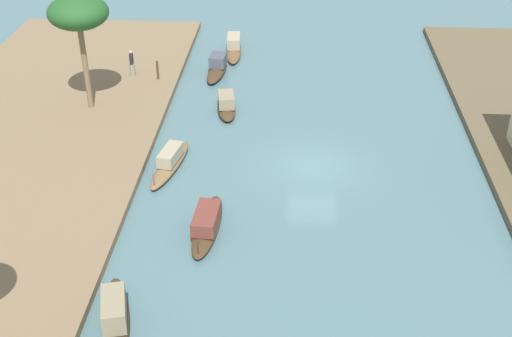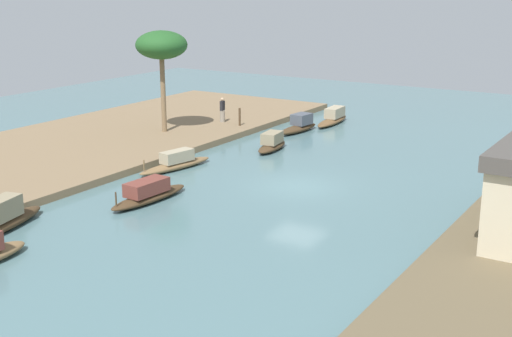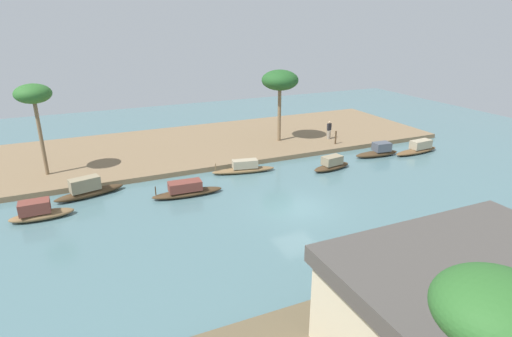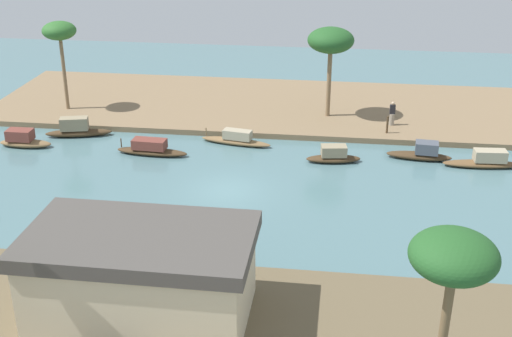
{
  "view_description": "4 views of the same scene",
  "coord_description": "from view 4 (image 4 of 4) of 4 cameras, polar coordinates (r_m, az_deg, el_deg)",
  "views": [
    {
      "loc": [
        28.81,
        -1.05,
        17.06
      ],
      "look_at": [
        1.27,
        -2.75,
        0.52
      ],
      "focal_mm": 48.0,
      "sensor_mm": 36.0,
      "label": 1
    },
    {
      "loc": [
        27.95,
        15.08,
        9.52
      ],
      "look_at": [
        1.34,
        -1.54,
        0.99
      ],
      "focal_mm": 48.28,
      "sensor_mm": 36.0,
      "label": 2
    },
    {
      "loc": [
        11.61,
        19.58,
        10.82
      ],
      "look_at": [
        0.64,
        -4.67,
        1.1
      ],
      "focal_mm": 28.95,
      "sensor_mm": 36.0,
      "label": 3
    },
    {
      "loc": [
        -5.92,
        32.83,
        16.0
      ],
      "look_at": [
        -1.4,
        -1.62,
        0.72
      ],
      "focal_mm": 46.69,
      "sensor_mm": 36.0,
      "label": 4
    }
  ],
  "objects": [
    {
      "name": "river_water",
      "position": [
        37.0,
        -2.48,
        -1.91
      ],
      "size": [
        68.85,
        68.85,
        0.0
      ],
      "primitive_type": "plane",
      "color": "slate",
      "rests_on": "ground"
    },
    {
      "name": "riverbank_left",
      "position": [
        50.4,
        0.35,
        5.45
      ],
      "size": [
        39.55,
        12.96,
        0.38
      ],
      "primitive_type": "cube",
      "color": "#846B4C",
      "rests_on": "ground"
    },
    {
      "name": "sampan_with_tall_canopy",
      "position": [
        42.12,
        13.99,
        1.29
      ],
      "size": [
        4.01,
        1.34,
        1.15
      ],
      "rotation": [
        0.0,
        0.0,
        -0.09
      ],
      "color": "#47331E",
      "rests_on": "river_water"
    },
    {
      "name": "sampan_near_left_bank",
      "position": [
        43.25,
        -1.69,
        2.53
      ],
      "size": [
        4.8,
        1.74,
        0.99
      ],
      "rotation": [
        0.0,
        0.0,
        -0.18
      ],
      "color": "brown",
      "rests_on": "river_water"
    },
    {
      "name": "sampan_foreground",
      "position": [
        40.78,
        6.66,
        1.09
      ],
      "size": [
        3.43,
        1.49,
        1.06
      ],
      "rotation": [
        0.0,
        0.0,
        0.15
      ],
      "color": "#47331E",
      "rests_on": "river_water"
    },
    {
      "name": "sampan_open_hull",
      "position": [
        46.15,
        -15.08,
        3.26
      ],
      "size": [
        4.48,
        1.96,
        1.32
      ],
      "rotation": [
        0.0,
        0.0,
        0.24
      ],
      "color": "#47331E",
      "rests_on": "river_water"
    },
    {
      "name": "sampan_downstream_large",
      "position": [
        42.11,
        -8.98,
        1.69
      ],
      "size": [
        4.6,
        1.28,
        1.01
      ],
      "rotation": [
        0.0,
        0.0,
        -0.06
      ],
      "color": "#47331E",
      "rests_on": "river_water"
    },
    {
      "name": "sampan_with_red_awning",
      "position": [
        42.09,
        19.0,
        0.63
      ],
      "size": [
        4.65,
        1.31,
        1.09
      ],
      "rotation": [
        0.0,
        0.0,
        0.07
      ],
      "color": "brown",
      "rests_on": "river_water"
    },
    {
      "name": "sampan_upstream_small",
      "position": [
        45.39,
        -19.31,
        2.32
      ],
      "size": [
        3.42,
        1.13,
        1.15
      ],
      "rotation": [
        0.0,
        0.0,
        0.01
      ],
      "color": "brown",
      "rests_on": "river_water"
    },
    {
      "name": "person_on_near_bank",
      "position": [
        46.43,
        11.58,
        4.52
      ],
      "size": [
        0.39,
        0.36,
        1.66
      ],
      "rotation": [
        0.0,
        0.0,
        3.24
      ],
      "color": "gray",
      "rests_on": "riverbank_left"
    },
    {
      "name": "mooring_post",
      "position": [
        44.9,
        11.19,
        3.71
      ],
      "size": [
        0.14,
        0.14,
        1.17
      ],
      "primitive_type": "cylinder",
      "color": "#4C3823",
      "rests_on": "riverbank_left"
    },
    {
      "name": "palm_tree_left_near",
      "position": [
        46.4,
        6.43,
        10.79
      ],
      "size": [
        3.19,
        3.19,
        6.29
      ],
      "color": "#7F6647",
      "rests_on": "riverbank_left"
    },
    {
      "name": "palm_tree_left_far",
      "position": [
        49.59,
        -16.49,
        11.11
      ],
      "size": [
        2.37,
        2.37,
        6.38
      ],
      "color": "#7F6647",
      "rests_on": "riverbank_left"
    },
    {
      "name": "palm_tree_right_short",
      "position": [
        17.99,
        16.5,
        -7.72
      ],
      "size": [
        2.33,
        2.33,
        7.37
      ],
      "color": "brown",
      "rests_on": "riverbank_right"
    },
    {
      "name": "riverside_building",
      "position": [
        25.83,
        -9.78,
        -8.94
      ],
      "size": [
        8.57,
        4.97,
        3.6
      ],
      "rotation": [
        0.0,
        0.0,
        -0.01
      ],
      "color": "beige",
      "rests_on": "riverbank_right"
    }
  ]
}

